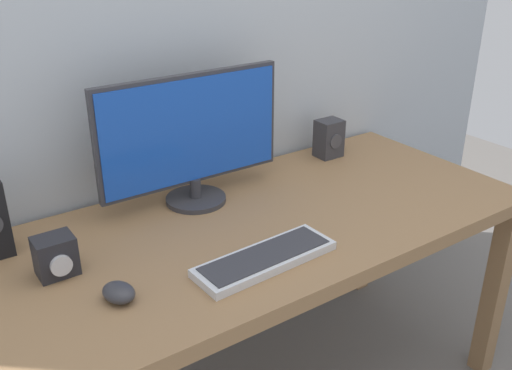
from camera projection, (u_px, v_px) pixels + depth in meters
The scene contains 6 objects.
desk at pixel (265, 241), 1.78m from camera, with size 1.67×0.77×0.74m.
monitor at pixel (192, 137), 1.76m from camera, with size 0.62×0.19×0.42m.
keyboard_primary at pixel (265, 259), 1.51m from camera, with size 0.40×0.15×0.03m.
mouse at pixel (119, 292), 1.36m from camera, with size 0.07×0.09×0.04m, color #333338.
speaker_right at pixel (329, 138), 2.18m from camera, with size 0.09×0.08×0.14m.
audio_controller at pixel (56, 256), 1.45m from camera, with size 0.10×0.09×0.10m.
Camera 1 is at (-0.90, -1.25, 1.57)m, focal length 40.09 mm.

